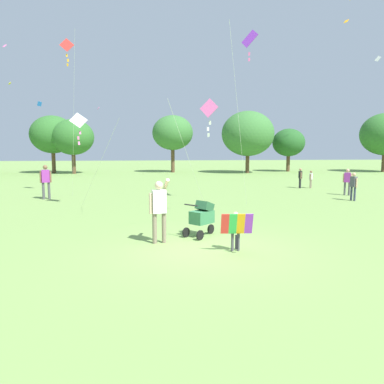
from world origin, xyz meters
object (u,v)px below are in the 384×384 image
object	(u,v)px
stroller	(202,215)
kite_orange_delta	(68,55)
person_adult_flyer	(159,206)
kite_adult_black	(208,113)
person_back_turned	(354,184)
person_sitting_far	(311,178)
kite_blue_high	(80,125)
child_with_butterfly_kite	(236,227)
person_kid_running	(46,179)
person_red_shirt	(347,180)
person_couple_left	(300,176)
kite_green_novelty	(249,44)

from	to	relation	value
stroller	kite_orange_delta	bearing A→B (deg)	120.97
person_adult_flyer	kite_adult_black	xyz separation A→B (m)	(1.83, 3.78, 2.75)
stroller	person_back_turned	bearing A→B (deg)	38.05
person_sitting_far	kite_blue_high	bearing A→B (deg)	-154.58
stroller	person_sitting_far	xyz separation A→B (m)	(8.27, 11.67, 0.03)
person_adult_flyer	kite_adult_black	distance (m)	5.02
kite_orange_delta	kite_blue_high	bearing A→B (deg)	-72.15
kite_orange_delta	person_sitting_far	distance (m)	15.45
kite_blue_high	stroller	bearing A→B (deg)	-52.09
child_with_butterfly_kite	person_kid_running	bearing A→B (deg)	126.09
person_adult_flyer	person_red_shirt	xyz separation A→B (m)	(9.99, 8.83, -0.17)
kite_orange_delta	person_couple_left	world-z (taller)	kite_orange_delta
person_adult_flyer	person_couple_left	distance (m)	15.28
kite_adult_black	kite_green_novelty	size ratio (longest dim) A/B	0.58
person_adult_flyer	person_couple_left	bearing A→B (deg)	54.50
kite_adult_black	person_couple_left	size ratio (longest dim) A/B	3.53
child_with_butterfly_kite	person_couple_left	size ratio (longest dim) A/B	0.80
child_with_butterfly_kite	kite_orange_delta	bearing A→B (deg)	119.53
person_sitting_far	kite_green_novelty	bearing A→B (deg)	-132.22
kite_orange_delta	person_back_turned	xyz separation A→B (m)	(13.61, -2.98, -6.30)
person_adult_flyer	person_back_turned	world-z (taller)	person_adult_flyer
child_with_butterfly_kite	person_red_shirt	bearing A→B (deg)	50.38
kite_orange_delta	person_sitting_far	size ratio (longest dim) A/B	7.37
person_red_shirt	person_sitting_far	world-z (taller)	person_red_shirt
person_red_shirt	kite_green_novelty	bearing A→B (deg)	-156.12
person_red_shirt	person_couple_left	distance (m)	3.77
person_sitting_far	kite_orange_delta	bearing A→B (deg)	-170.17
kite_adult_black	person_kid_running	distance (m)	9.29
kite_adult_black	kite_orange_delta	distance (m)	9.31
kite_blue_high	person_back_turned	distance (m)	12.74
person_kid_running	kite_green_novelty	bearing A→B (deg)	-16.81
kite_blue_high	kite_adult_black	bearing A→B (deg)	-26.76
kite_green_novelty	kite_blue_high	xyz separation A→B (m)	(-7.06, 0.16, -3.38)
person_kid_running	person_back_turned	size ratio (longest dim) A/B	1.25
person_kid_running	kite_adult_black	bearing A→B (deg)	-35.55
kite_blue_high	person_kid_running	xyz separation A→B (m)	(-2.22, 2.64, -2.45)
person_kid_running	person_couple_left	bearing A→B (deg)	13.78
person_adult_flyer	kite_green_novelty	xyz separation A→B (m)	(3.90, 6.14, 5.81)
kite_green_novelty	person_kid_running	bearing A→B (deg)	163.19
stroller	person_kid_running	size ratio (longest dim) A/B	0.62
kite_green_novelty	person_red_shirt	xyz separation A→B (m)	(6.09, 2.70, -5.99)
person_adult_flyer	person_red_shirt	distance (m)	13.33
stroller	person_kid_running	world-z (taller)	person_kid_running
person_adult_flyer	person_sitting_far	xyz separation A→B (m)	(9.51, 12.32, -0.37)
person_sitting_far	person_couple_left	bearing A→B (deg)	169.90
kite_orange_delta	person_back_turned	bearing A→B (deg)	-12.34
person_adult_flyer	stroller	size ratio (longest dim) A/B	1.68
person_couple_left	person_red_shirt	bearing A→B (deg)	-72.77
kite_green_novelty	person_back_turned	bearing A→B (deg)	8.57
person_couple_left	person_adult_flyer	bearing A→B (deg)	-125.50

